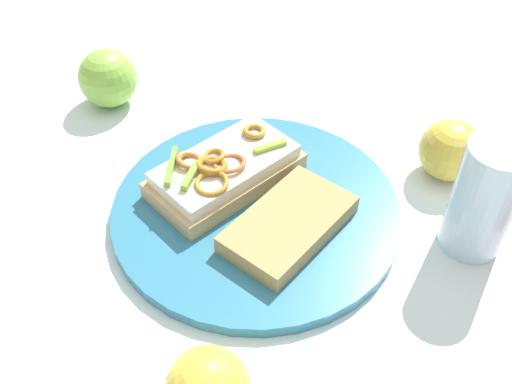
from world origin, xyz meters
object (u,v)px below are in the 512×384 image
Objects in this scene: sandwich at (225,170)px; apple_1 at (108,78)px; bread_slice_side at (289,224)px; plate at (256,210)px; apple_3 at (450,150)px; drinking_glass at (484,199)px.

apple_1 reaches higher than sandwich.
apple_1 reaches higher than bread_slice_side.
sandwich reaches higher than plate.
bread_slice_side is at bearing 6.14° from apple_1.
apple_3 reaches higher than bread_slice_side.
apple_1 is at bearing -145.60° from apple_3.
drinking_glass reaches higher than bread_slice_side.
sandwich is at bearing -119.89° from apple_3.
bread_slice_side reaches higher than plate.
apple_3 reaches higher than sandwich.
apple_3 reaches higher than plate.
plate is 0.05m from bread_slice_side.
drinking_glass is (0.45, 0.19, 0.03)m from apple_1.
drinking_glass is at bearing -36.39° from apple_3.
bread_slice_side is at bearing -97.79° from apple_3.
plate is 2.45× the size of drinking_glass.
drinking_glass is (0.12, 0.15, 0.04)m from bread_slice_side.
sandwich is 2.48× the size of apple_3.
drinking_glass is at bearing 22.36° from apple_1.
plate is 2.23× the size of bread_slice_side.
apple_3 is at bearing -21.60° from bread_slice_side.
apple_3 is (0.08, 0.22, 0.03)m from plate.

